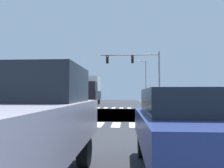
{
  "coord_description": "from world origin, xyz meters",
  "views": [
    {
      "loc": [
        3.81,
        -19.49,
        1.76
      ],
      "look_at": [
        2.35,
        2.91,
        2.84
      ],
      "focal_mm": 33.85,
      "sensor_mm": 36.0,
      "label": 1
    }
  ],
  "objects_px": {
    "suv_leading_1": "(94,95)",
    "sedan_farside_2": "(70,98)",
    "traffic_signal_mast": "(137,66)",
    "street_lamp": "(145,78)",
    "bank_building": "(2,91)",
    "sedan_nearside_1": "(182,125)",
    "pickup_queued_2": "(22,121)",
    "pickup_crossing_1": "(51,98)",
    "box_truck_middle_1": "(92,89)",
    "pickup_trailing_3": "(78,97)",
    "suv_outer_2": "(88,96)"
  },
  "relations": [
    {
      "from": "sedan_nearside_1",
      "to": "pickup_queued_2",
      "type": "distance_m",
      "value": 3.16
    },
    {
      "from": "sedan_nearside_1",
      "to": "suv_leading_1",
      "type": "distance_m",
      "value": 54.03
    },
    {
      "from": "pickup_crossing_1",
      "to": "pickup_trailing_3",
      "type": "distance_m",
      "value": 15.74
    },
    {
      "from": "traffic_signal_mast",
      "to": "pickup_trailing_3",
      "type": "height_order",
      "value": "traffic_signal_mast"
    },
    {
      "from": "street_lamp",
      "to": "bank_building",
      "type": "xyz_separation_m",
      "value": [
        -24.73,
        -6.8,
        -2.76
      ]
    },
    {
      "from": "bank_building",
      "to": "pickup_trailing_3",
      "type": "relative_size",
      "value": 3.01
    },
    {
      "from": "suv_leading_1",
      "to": "suv_outer_2",
      "type": "height_order",
      "value": "same"
    },
    {
      "from": "pickup_crossing_1",
      "to": "pickup_queued_2",
      "type": "bearing_deg",
      "value": 18.63
    },
    {
      "from": "sedan_farside_2",
      "to": "pickup_queued_2",
      "type": "xyz_separation_m",
      "value": [
        7.0,
        -29.42,
        0.17
      ]
    },
    {
      "from": "bank_building",
      "to": "pickup_trailing_3",
      "type": "distance_m",
      "value": 12.93
    },
    {
      "from": "sedan_nearside_1",
      "to": "bank_building",
      "type": "bearing_deg",
      "value": 126.47
    },
    {
      "from": "suv_leading_1",
      "to": "suv_outer_2",
      "type": "xyz_separation_m",
      "value": [
        0.0,
        -8.86,
        0.0
      ]
    },
    {
      "from": "pickup_queued_2",
      "to": "suv_outer_2",
      "type": "xyz_separation_m",
      "value": [
        -7.0,
        45.21,
        0.1
      ]
    },
    {
      "from": "pickup_trailing_3",
      "to": "traffic_signal_mast",
      "type": "bearing_deg",
      "value": 130.42
    },
    {
      "from": "sedan_nearside_1",
      "to": "suv_leading_1",
      "type": "height_order",
      "value": "suv_leading_1"
    },
    {
      "from": "suv_outer_2",
      "to": "box_truck_middle_1",
      "type": "bearing_deg",
      "value": 103.05
    },
    {
      "from": "suv_outer_2",
      "to": "pickup_trailing_3",
      "type": "bearing_deg",
      "value": 90.0
    },
    {
      "from": "sedan_nearside_1",
      "to": "pickup_crossing_1",
      "type": "distance_m",
      "value": 20.73
    },
    {
      "from": "suv_leading_1",
      "to": "street_lamp",
      "type": "bearing_deg",
      "value": 127.6
    },
    {
      "from": "sedan_farside_2",
      "to": "box_truck_middle_1",
      "type": "relative_size",
      "value": 0.6
    },
    {
      "from": "street_lamp",
      "to": "suv_leading_1",
      "type": "xyz_separation_m",
      "value": [
        -12.49,
        16.22,
        -3.58
      ]
    },
    {
      "from": "sedan_farside_2",
      "to": "pickup_trailing_3",
      "type": "bearing_deg",
      "value": -90.0
    },
    {
      "from": "bank_building",
      "to": "pickup_crossing_1",
      "type": "bearing_deg",
      "value": -42.58
    },
    {
      "from": "traffic_signal_mast",
      "to": "bank_building",
      "type": "height_order",
      "value": "traffic_signal_mast"
    },
    {
      "from": "sedan_nearside_1",
      "to": "pickup_crossing_1",
      "type": "xyz_separation_m",
      "value": [
        -9.53,
        18.41,
        0.17
      ]
    },
    {
      "from": "sedan_nearside_1",
      "to": "pickup_queued_2",
      "type": "relative_size",
      "value": 0.84
    },
    {
      "from": "pickup_queued_2",
      "to": "pickup_trailing_3",
      "type": "distance_m",
      "value": 35.81
    },
    {
      "from": "suv_outer_2",
      "to": "sedan_nearside_1",
      "type": "bearing_deg",
      "value": 102.74
    },
    {
      "from": "pickup_trailing_3",
      "to": "suv_outer_2",
      "type": "distance_m",
      "value": 10.09
    },
    {
      "from": "sedan_nearside_1",
      "to": "pickup_queued_2",
      "type": "xyz_separation_m",
      "value": [
        -3.0,
        -0.98,
        0.17
      ]
    },
    {
      "from": "pickup_queued_2",
      "to": "pickup_trailing_3",
      "type": "bearing_deg",
      "value": 101.27
    },
    {
      "from": "sedan_farside_2",
      "to": "suv_leading_1",
      "type": "bearing_deg",
      "value": -90.0
    },
    {
      "from": "sedan_nearside_1",
      "to": "suv_leading_1",
      "type": "bearing_deg",
      "value": 100.67
    },
    {
      "from": "bank_building",
      "to": "sedan_farside_2",
      "type": "bearing_deg",
      "value": -7.63
    },
    {
      "from": "street_lamp",
      "to": "pickup_trailing_3",
      "type": "relative_size",
      "value": 1.64
    },
    {
      "from": "suv_leading_1",
      "to": "sedan_farside_2",
      "type": "bearing_deg",
      "value": 90.0
    },
    {
      "from": "street_lamp",
      "to": "suv_outer_2",
      "type": "bearing_deg",
      "value": 149.5
    },
    {
      "from": "suv_leading_1",
      "to": "traffic_signal_mast",
      "type": "bearing_deg",
      "value": 108.25
    },
    {
      "from": "traffic_signal_mast",
      "to": "pickup_trailing_3",
      "type": "xyz_separation_m",
      "value": [
        -10.2,
        11.98,
        -4.02
      ]
    },
    {
      "from": "pickup_crossing_1",
      "to": "suv_leading_1",
      "type": "xyz_separation_m",
      "value": [
        -0.47,
        34.69,
        0.1
      ]
    },
    {
      "from": "sedan_nearside_1",
      "to": "suv_outer_2",
      "type": "height_order",
      "value": "suv_outer_2"
    },
    {
      "from": "pickup_queued_2",
      "to": "box_truck_middle_1",
      "type": "distance_m",
      "value": 32.55
    },
    {
      "from": "sedan_nearside_1",
      "to": "pickup_crossing_1",
      "type": "relative_size",
      "value": 0.84
    },
    {
      "from": "street_lamp",
      "to": "pickup_crossing_1",
      "type": "distance_m",
      "value": 22.34
    },
    {
      "from": "sedan_farside_2",
      "to": "suv_outer_2",
      "type": "relative_size",
      "value": 0.93
    },
    {
      "from": "sedan_nearside_1",
      "to": "sedan_farside_2",
      "type": "relative_size",
      "value": 1.0
    },
    {
      "from": "pickup_crossing_1",
      "to": "traffic_signal_mast",
      "type": "bearing_deg",
      "value": 111.12
    },
    {
      "from": "sedan_farside_2",
      "to": "pickup_queued_2",
      "type": "distance_m",
      "value": 30.24
    },
    {
      "from": "pickup_trailing_3",
      "to": "sedan_nearside_1",
      "type": "bearing_deg",
      "value": 106.32
    },
    {
      "from": "box_truck_middle_1",
      "to": "bank_building",
      "type": "bearing_deg",
      "value": 4.57
    }
  ]
}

